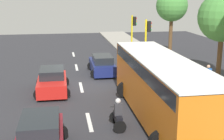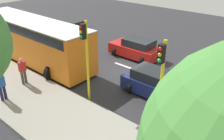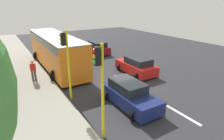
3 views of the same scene
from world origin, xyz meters
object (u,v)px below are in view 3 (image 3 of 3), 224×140
(pedestrian_near_signal, at_px, (9,78))
(pedestrian_by_tree, at_px, (33,70))
(car_maroon, at_px, (97,48))
(city_bus, at_px, (56,49))
(motorcycle, at_px, (76,56))
(car_red, at_px, (136,66))
(traffic_light_corner, at_px, (100,80))
(car_dark_blue, at_px, (130,95))
(traffic_light_midblock, at_px, (66,56))

(pedestrian_near_signal, relative_size, pedestrian_by_tree, 1.00)
(car_maroon, bearing_deg, city_bus, 26.33)
(motorcycle, height_order, pedestrian_near_signal, pedestrian_near_signal)
(car_red, distance_m, traffic_light_corner, 9.30)
(city_bus, relative_size, pedestrian_by_tree, 6.51)
(car_maroon, bearing_deg, motorcycle, 30.61)
(car_maroon, bearing_deg, traffic_light_corner, 63.75)
(car_red, bearing_deg, traffic_light_corner, 41.55)
(car_dark_blue, distance_m, city_bus, 9.88)
(car_red, height_order, car_dark_blue, same)
(city_bus, bearing_deg, car_red, 135.71)
(car_dark_blue, height_order, city_bus, city_bus)
(car_red, xyz_separation_m, traffic_light_midblock, (6.76, 1.59, 2.22))
(car_maroon, distance_m, pedestrian_near_signal, 12.17)
(pedestrian_near_signal, bearing_deg, motorcycle, -146.23)
(motorcycle, bearing_deg, car_red, 117.08)
(motorcycle, xyz_separation_m, pedestrian_by_tree, (5.00, 3.70, 0.42))
(city_bus, relative_size, traffic_light_midblock, 2.44)
(car_red, relative_size, pedestrian_near_signal, 2.38)
(car_maroon, distance_m, city_bus, 6.62)
(traffic_light_corner, bearing_deg, city_bus, -96.05)
(motorcycle, distance_m, traffic_light_midblock, 8.92)
(car_dark_blue, bearing_deg, motorcycle, -93.60)
(car_dark_blue, bearing_deg, traffic_light_midblock, -42.38)
(pedestrian_near_signal, distance_m, pedestrian_by_tree, 1.93)
(traffic_light_corner, bearing_deg, car_maroon, -116.25)
(car_dark_blue, xyz_separation_m, traffic_light_corner, (2.91, 1.75, 2.22))
(car_dark_blue, bearing_deg, car_maroon, -108.27)
(traffic_light_midblock, bearing_deg, car_dark_blue, 137.62)
(car_red, relative_size, car_maroon, 0.96)
(car_maroon, relative_size, car_dark_blue, 1.01)
(car_maroon, relative_size, pedestrian_near_signal, 2.47)
(motorcycle, bearing_deg, city_bus, 19.40)
(car_red, distance_m, motorcycle, 7.02)
(car_dark_blue, bearing_deg, pedestrian_near_signal, -44.49)
(car_dark_blue, relative_size, motorcycle, 2.70)
(pedestrian_near_signal, bearing_deg, city_bus, -140.01)
(car_dark_blue, bearing_deg, city_bus, -80.03)
(car_red, xyz_separation_m, traffic_light_corner, (6.76, 5.99, 2.22))
(car_dark_blue, xyz_separation_m, pedestrian_by_tree, (4.34, -6.79, 0.35))
(car_maroon, relative_size, city_bus, 0.38)
(car_maroon, height_order, city_bus, city_bus)
(car_maroon, bearing_deg, pedestrian_near_signal, 32.72)
(pedestrian_near_signal, xyz_separation_m, traffic_light_midblock, (-3.18, 3.33, 1.87))
(traffic_light_corner, bearing_deg, pedestrian_by_tree, -80.51)
(traffic_light_midblock, bearing_deg, car_maroon, -125.45)
(car_red, relative_size, traffic_light_corner, 0.89)
(pedestrian_by_tree, bearing_deg, car_red, 162.73)
(pedestrian_near_signal, distance_m, traffic_light_corner, 8.56)
(pedestrian_near_signal, height_order, traffic_light_corner, traffic_light_corner)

